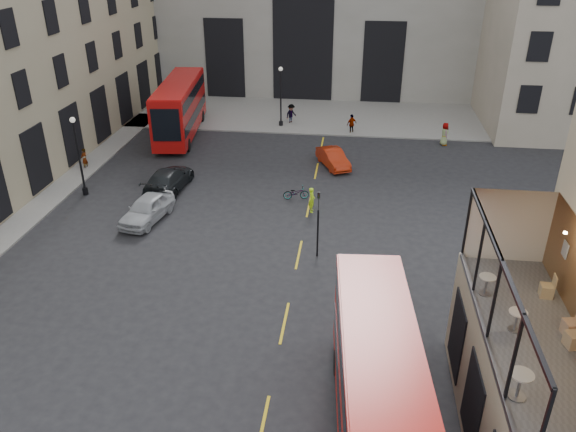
# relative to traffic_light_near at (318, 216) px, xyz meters

# --- Properties ---
(host_frontage) EXTENTS (3.00, 11.00, 4.50)m
(host_frontage) POSITION_rel_traffic_light_near_xyz_m (7.50, -12.00, -0.17)
(host_frontage) COLOR tan
(host_frontage) RESTS_ON ground
(cafe_floor) EXTENTS (3.00, 10.00, 0.10)m
(cafe_floor) POSITION_rel_traffic_light_near_xyz_m (7.50, -12.00, 2.12)
(cafe_floor) COLOR slate
(cafe_floor) RESTS_ON host_frontage
(pavement_far) EXTENTS (40.00, 12.00, 0.12)m
(pavement_far) POSITION_rel_traffic_light_near_xyz_m (-5.00, 26.00, -2.36)
(pavement_far) COLOR slate
(pavement_far) RESTS_ON ground
(traffic_light_near) EXTENTS (0.16, 0.20, 3.80)m
(traffic_light_near) POSITION_rel_traffic_light_near_xyz_m (0.00, 0.00, 0.00)
(traffic_light_near) COLOR black
(traffic_light_near) RESTS_ON ground
(traffic_light_far) EXTENTS (0.16, 0.20, 3.80)m
(traffic_light_far) POSITION_rel_traffic_light_near_xyz_m (-14.00, 16.00, 0.00)
(traffic_light_far) COLOR black
(traffic_light_far) RESTS_ON ground
(street_lamp_a) EXTENTS (0.36, 0.36, 5.33)m
(street_lamp_a) POSITION_rel_traffic_light_near_xyz_m (-16.00, 6.00, -0.03)
(street_lamp_a) COLOR black
(street_lamp_a) RESTS_ON ground
(street_lamp_b) EXTENTS (0.36, 0.36, 5.33)m
(street_lamp_b) POSITION_rel_traffic_light_near_xyz_m (-5.00, 22.00, -0.03)
(street_lamp_b) COLOR black
(street_lamp_b) RESTS_ON ground
(bus_near) EXTENTS (3.37, 11.18, 4.40)m
(bus_near) POSITION_rel_traffic_light_near_xyz_m (2.92, -12.32, 0.04)
(bus_near) COLOR red
(bus_near) RESTS_ON ground
(bus_far) EXTENTS (3.94, 11.71, 4.58)m
(bus_far) POSITION_rel_traffic_light_near_xyz_m (-13.15, 18.69, 0.15)
(bus_far) COLOR #A70C0B
(bus_far) RESTS_ON ground
(car_a) EXTENTS (2.58, 4.73, 1.52)m
(car_a) POSITION_rel_traffic_light_near_xyz_m (-10.56, 2.93, -1.66)
(car_a) COLOR #A8ABB0
(car_a) RESTS_ON ground
(car_b) EXTENTS (2.92, 4.17, 1.30)m
(car_b) POSITION_rel_traffic_light_near_xyz_m (0.15, 13.07, -1.77)
(car_b) COLOR #A3210A
(car_b) RESTS_ON ground
(car_c) EXTENTS (2.47, 5.40, 1.53)m
(car_c) POSITION_rel_traffic_light_near_xyz_m (-10.67, 7.45, -1.66)
(car_c) COLOR black
(car_c) RESTS_ON ground
(bicycle) EXTENTS (1.76, 0.91, 0.88)m
(bicycle) POSITION_rel_traffic_light_near_xyz_m (-1.95, 7.06, -1.99)
(bicycle) COLOR gray
(bicycle) RESTS_ON ground
(cyclist) EXTENTS (0.43, 0.62, 1.61)m
(cyclist) POSITION_rel_traffic_light_near_xyz_m (-0.77, 5.35, -1.62)
(cyclist) COLOR #BDF81A
(cyclist) RESTS_ON ground
(pedestrian_a) EXTENTS (1.05, 0.88, 1.93)m
(pedestrian_a) POSITION_rel_traffic_light_near_xyz_m (-12.91, 22.67, -1.46)
(pedestrian_a) COLOR gray
(pedestrian_a) RESTS_ON ground
(pedestrian_b) EXTENTS (1.26, 1.35, 1.82)m
(pedestrian_b) POSITION_rel_traffic_light_near_xyz_m (-4.19, 22.93, -1.51)
(pedestrian_b) COLOR gray
(pedestrian_b) RESTS_ON ground
(pedestrian_c) EXTENTS (1.04, 0.94, 1.70)m
(pedestrian_c) POSITION_rel_traffic_light_near_xyz_m (1.32, 20.89, -1.57)
(pedestrian_c) COLOR gray
(pedestrian_c) RESTS_ON ground
(pedestrian_d) EXTENTS (0.76, 1.01, 1.88)m
(pedestrian_d) POSITION_rel_traffic_light_near_xyz_m (8.92, 18.91, -1.49)
(pedestrian_d) COLOR gray
(pedestrian_d) RESTS_ON ground
(pedestrian_e) EXTENTS (0.49, 0.64, 1.57)m
(pedestrian_e) POSITION_rel_traffic_light_near_xyz_m (-18.00, 10.33, -1.64)
(pedestrian_e) COLOR gray
(pedestrian_e) RESTS_ON ground
(cafe_table_near) EXTENTS (0.65, 0.65, 0.81)m
(cafe_table_near) POSITION_rel_traffic_light_near_xyz_m (6.39, -14.24, 2.71)
(cafe_table_near) COLOR beige
(cafe_table_near) RESTS_ON cafe_floor
(cafe_table_mid) EXTENTS (0.57, 0.57, 0.71)m
(cafe_table_mid) POSITION_rel_traffic_light_near_xyz_m (6.99, -11.32, 2.65)
(cafe_table_mid) COLOR white
(cafe_table_mid) RESTS_ON cafe_floor
(cafe_table_far) EXTENTS (0.57, 0.57, 0.71)m
(cafe_table_far) POSITION_rel_traffic_light_near_xyz_m (6.43, -9.41, 2.65)
(cafe_table_far) COLOR beige
(cafe_table_far) RESTS_ON cafe_floor
(cafe_chair_b) EXTENTS (0.53, 0.53, 0.89)m
(cafe_chair_b) POSITION_rel_traffic_light_near_xyz_m (8.54, -11.89, 2.44)
(cafe_chair_b) COLOR tan
(cafe_chair_b) RESTS_ON cafe_floor
(cafe_chair_c) EXTENTS (0.52, 0.52, 0.92)m
(cafe_chair_c) POSITION_rel_traffic_light_near_xyz_m (8.64, -11.33, 2.45)
(cafe_chair_c) COLOR tan
(cafe_chair_c) RESTS_ON cafe_floor
(cafe_chair_d) EXTENTS (0.45, 0.45, 0.85)m
(cafe_chair_d) POSITION_rel_traffic_light_near_xyz_m (8.47, -9.31, 2.43)
(cafe_chair_d) COLOR tan
(cafe_chair_d) RESTS_ON cafe_floor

